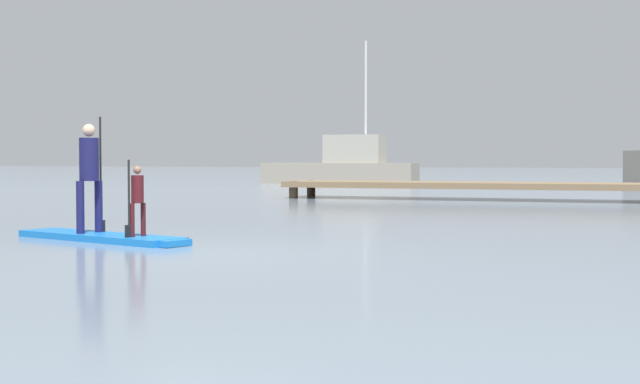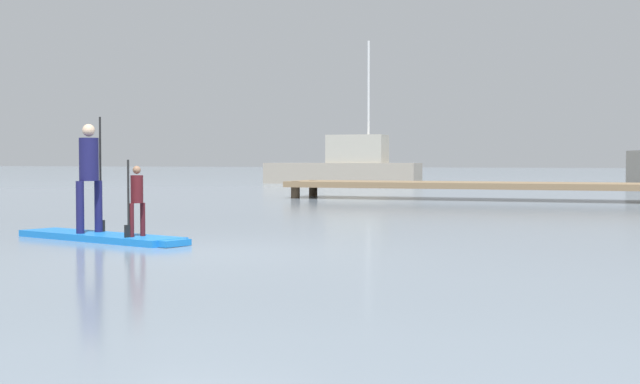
% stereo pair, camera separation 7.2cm
% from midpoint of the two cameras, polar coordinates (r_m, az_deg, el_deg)
% --- Properties ---
extents(ground_plane, '(240.00, 240.00, 0.00)m').
position_cam_midpoint_polar(ground_plane, '(11.64, -7.16, -3.91)').
color(ground_plane, gray).
extents(paddleboard_near, '(3.29, 1.62, 0.10)m').
position_cam_midpoint_polar(paddleboard_near, '(13.65, -13.74, -2.85)').
color(paddleboard_near, blue).
rests_on(paddleboard_near, ground).
extents(paddler_adult, '(0.37, 0.50, 1.77)m').
position_cam_midpoint_polar(paddler_adult, '(13.85, -14.56, 1.36)').
color(paddler_adult, '#19194C').
rests_on(paddler_adult, paddleboard_near).
extents(paddler_child_solo, '(0.23, 0.36, 1.12)m').
position_cam_midpoint_polar(paddler_child_solo, '(13.01, -11.65, -0.33)').
color(paddler_child_solo, '#4C1419').
rests_on(paddler_child_solo, paddleboard_near).
extents(fishing_boat_green_midground, '(7.82, 1.89, 7.05)m').
position_cam_midpoint_polar(fishing_boat_green_midground, '(43.89, 1.76, 1.68)').
color(fishing_boat_green_midground, '#9E9384').
rests_on(fishing_boat_green_midground, ground).
extents(floating_dock, '(11.27, 2.26, 0.53)m').
position_cam_midpoint_polar(floating_dock, '(27.03, 9.74, 0.43)').
color(floating_dock, '#846B4C').
rests_on(floating_dock, ground).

